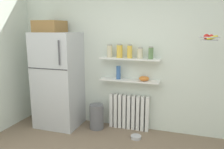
# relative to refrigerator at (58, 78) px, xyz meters

# --- Properties ---
(back_wall) EXTENTS (7.04, 0.10, 2.60)m
(back_wall) POSITION_rel_refrigerator_xyz_m (1.38, 0.37, 0.39)
(back_wall) COLOR silver
(back_wall) RESTS_ON ground_plane
(refrigerator) EXTENTS (0.77, 0.67, 1.93)m
(refrigerator) POSITION_rel_refrigerator_xyz_m (0.00, 0.00, 0.00)
(refrigerator) COLOR #B7BABF
(refrigerator) RESTS_ON ground_plane
(radiator) EXTENTS (0.72, 0.12, 0.63)m
(radiator) POSITION_rel_refrigerator_xyz_m (1.29, 0.24, -0.59)
(radiator) COLOR white
(radiator) RESTS_ON ground_plane
(wall_shelf_lower) EXTENTS (1.04, 0.22, 0.02)m
(wall_shelf_lower) POSITION_rel_refrigerator_xyz_m (1.29, 0.21, -0.00)
(wall_shelf_lower) COLOR white
(wall_shelf_upper) EXTENTS (1.04, 0.22, 0.02)m
(wall_shelf_upper) POSITION_rel_refrigerator_xyz_m (1.29, 0.21, 0.37)
(wall_shelf_upper) COLOR white
(storage_jar_0) EXTENTS (0.09, 0.09, 0.23)m
(storage_jar_0) POSITION_rel_refrigerator_xyz_m (0.93, 0.21, 0.50)
(storage_jar_0) COLOR beige
(storage_jar_0) RESTS_ON wall_shelf_upper
(storage_jar_1) EXTENTS (0.10, 0.10, 0.24)m
(storage_jar_1) POSITION_rel_refrigerator_xyz_m (1.11, 0.21, 0.50)
(storage_jar_1) COLOR yellow
(storage_jar_1) RESTS_ON wall_shelf_upper
(storage_jar_2) EXTENTS (0.09, 0.09, 0.23)m
(storage_jar_2) POSITION_rel_refrigerator_xyz_m (1.29, 0.21, 0.50)
(storage_jar_2) COLOR yellow
(storage_jar_2) RESTS_ON wall_shelf_upper
(storage_jar_3) EXTENTS (0.09, 0.09, 0.19)m
(storage_jar_3) POSITION_rel_refrigerator_xyz_m (1.47, 0.21, 0.48)
(storage_jar_3) COLOR beige
(storage_jar_3) RESTS_ON wall_shelf_upper
(storage_jar_4) EXTENTS (0.08, 0.08, 0.21)m
(storage_jar_4) POSITION_rel_refrigerator_xyz_m (1.65, 0.21, 0.49)
(storage_jar_4) COLOR #5B7F4C
(storage_jar_4) RESTS_ON wall_shelf_upper
(vase) EXTENTS (0.08, 0.08, 0.23)m
(vase) POSITION_rel_refrigerator_xyz_m (1.09, 0.21, 0.12)
(vase) COLOR #38609E
(vase) RESTS_ON wall_shelf_lower
(shelf_bowl) EXTENTS (0.18, 0.18, 0.08)m
(shelf_bowl) POSITION_rel_refrigerator_xyz_m (1.55, 0.21, 0.05)
(shelf_bowl) COLOR orange
(shelf_bowl) RESTS_ON wall_shelf_lower
(trash_bin) EXTENTS (0.26, 0.26, 0.45)m
(trash_bin) POSITION_rel_refrigerator_xyz_m (0.73, 0.06, -0.68)
(trash_bin) COLOR slate
(trash_bin) RESTS_ON ground_plane
(pet_food_bowl) EXTENTS (0.17, 0.17, 0.05)m
(pet_food_bowl) POSITION_rel_refrigerator_xyz_m (1.50, -0.11, -0.88)
(pet_food_bowl) COLOR #B7B7BC
(pet_food_bowl) RESTS_ON ground_plane
(hanging_fruit_basket) EXTENTS (0.28, 0.28, 0.09)m
(hanging_fruit_basket) POSITION_rel_refrigerator_xyz_m (2.49, -0.12, 0.76)
(hanging_fruit_basket) COLOR #B2B2B7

